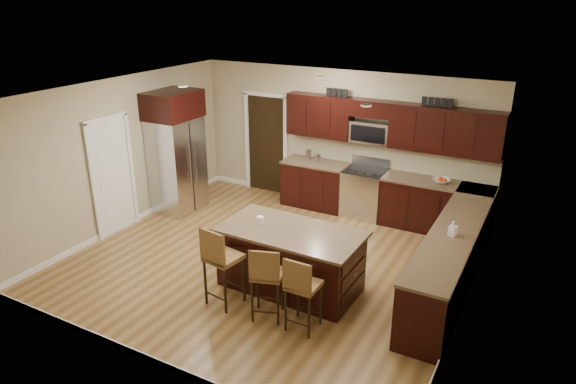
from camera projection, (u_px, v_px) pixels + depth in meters
The scene contains 23 objects.
floor at pixel (269, 261), 8.25m from camera, with size 6.00×6.00×0.00m, color olive.
ceiling at pixel (266, 94), 7.26m from camera, with size 6.00×6.00×0.00m, color silver.
wall_back at pixel (339, 140), 10.00m from camera, with size 6.00×6.00×0.00m, color tan.
wall_left at pixel (122, 155), 9.09m from camera, with size 5.50×5.50×0.00m, color tan.
wall_right at pixel (473, 223), 6.42m from camera, with size 5.50×5.50×0.00m, color tan.
base_cabinets at pixel (413, 226), 8.42m from camera, with size 4.02×3.96×0.92m.
upper_cabinets at pixel (390, 123), 9.23m from camera, with size 4.00×0.33×0.80m.
range at pixel (364, 192), 9.78m from camera, with size 0.76×0.64×1.11m.
microwave at pixel (371, 132), 9.48m from camera, with size 0.76×0.31×0.40m, color silver.
doorway at pixel (266, 144), 10.84m from camera, with size 0.85×0.03×2.06m, color black.
pantry_door at pixel (112, 177), 8.95m from camera, with size 0.03×0.80×2.04m, color white.
letter_decor at pixel (384, 97), 9.12m from camera, with size 2.20×0.03×0.15m, color black, non-canonical shape.
island at pixel (291, 261), 7.38m from camera, with size 2.06×1.11×0.92m.
stool_left at pixel (220, 258), 6.86m from camera, with size 0.50×0.50×1.16m.
stool_mid at pixel (266, 275), 6.57m from camera, with size 0.50×0.50×1.06m.
stool_right at pixel (301, 286), 6.35m from camera, with size 0.39×0.39×1.04m.
refrigerator at pixel (176, 151), 9.79m from camera, with size 0.79×0.98×2.35m.
floor_mat at pixel (322, 229), 9.36m from camera, with size 0.83×0.55×0.01m, color brown.
fruit_bowl at pixel (441, 181), 8.98m from camera, with size 0.30×0.30×0.07m, color silver.
soap_bottle at pixel (453, 228), 7.00m from camera, with size 0.10×0.10×0.22m, color #B2B2B2.
canister_tall at pixel (308, 155), 10.10m from camera, with size 0.12×0.12×0.23m, color silver.
canister_short at pixel (318, 158), 10.02m from camera, with size 0.11×0.11×0.17m, color silver.
island_jar at pixel (260, 220), 7.41m from camera, with size 0.10×0.10×0.10m, color white.
Camera 1 is at (3.74, -6.24, 4.05)m, focal length 32.00 mm.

